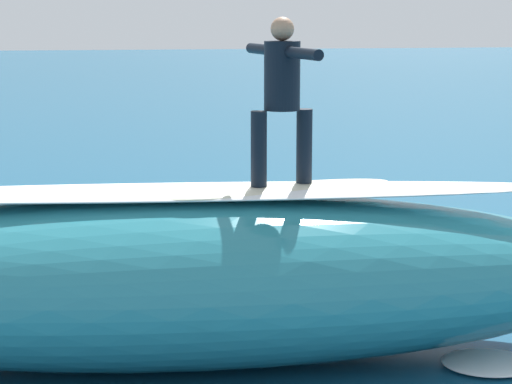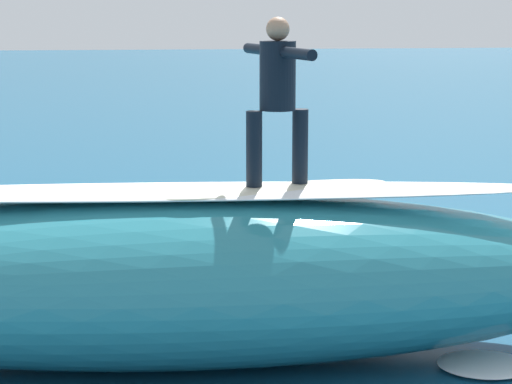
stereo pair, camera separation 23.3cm
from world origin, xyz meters
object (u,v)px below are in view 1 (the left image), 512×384
(surfer_riding, at_px, (282,88))
(surfer_paddling, at_px, (229,242))
(surfboard_riding, at_px, (282,190))
(surfboard_paddling, at_px, (238,253))

(surfer_riding, distance_m, surfer_paddling, 4.43)
(surfer_paddling, bearing_deg, surfer_riding, -102.77)
(surfboard_riding, distance_m, surfer_riding, 0.94)
(surfer_riding, height_order, surfer_paddling, surfer_riding)
(surfboard_paddling, bearing_deg, surfboard_riding, -104.67)
(surfboard_riding, xyz_separation_m, surfer_riding, (0.00, 0.00, 0.94))
(surfboard_paddling, xyz_separation_m, surfer_paddling, (0.13, 0.03, 0.17))
(surfboard_paddling, relative_size, surfer_paddling, 1.30)
(surfer_riding, bearing_deg, surfboard_paddling, -106.30)
(surfboard_riding, height_order, surfer_riding, surfer_riding)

